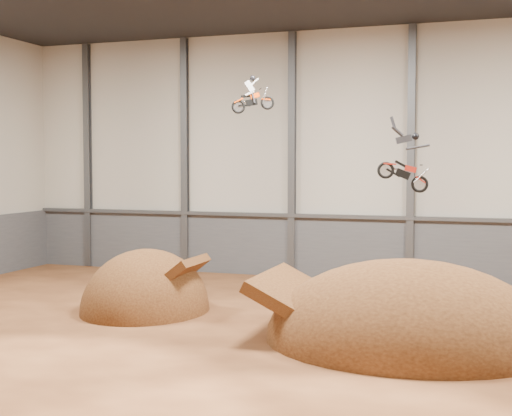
{
  "coord_description": "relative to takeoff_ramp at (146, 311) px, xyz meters",
  "views": [
    {
      "loc": [
        7.63,
        -24.39,
        6.5
      ],
      "look_at": [
        -1.88,
        4.0,
        4.64
      ],
      "focal_mm": 50.0,
      "sensor_mm": 36.0,
      "label": 1
    }
  ],
  "objects": [
    {
      "name": "steel_rail",
      "position": [
        6.87,
        11.19,
        3.55
      ],
      "size": [
        39.8,
        0.35,
        0.2
      ],
      "primitive_type": "cube",
      "color": "#47494F",
      "rests_on": "lower_band_back"
    },
    {
      "name": "steel_column_1",
      "position": [
        -3.13,
        11.24,
        7.0
      ],
      "size": [
        0.4,
        0.36,
        13.9
      ],
      "primitive_type": "cube",
      "color": "#47494F",
      "rests_on": "ground"
    },
    {
      "name": "fmx_rider_a",
      "position": [
        4.76,
        0.83,
        9.54
      ],
      "size": [
        2.13,
        1.5,
        1.89
      ],
      "primitive_type": null,
      "rotation": [
        0.0,
        -0.14,
        0.44
      ],
      "color": "#DD3F06"
    },
    {
      "name": "landing_ramp",
      "position": [
        11.61,
        -1.89,
        0.0
      ],
      "size": [
        10.45,
        9.24,
        6.03
      ],
      "primitive_type": "ellipsoid",
      "color": "#3B1F0E",
      "rests_on": "ground"
    },
    {
      "name": "steel_column_0",
      "position": [
        -9.8,
        11.24,
        7.0
      ],
      "size": [
        0.4,
        0.36,
        13.9
      ],
      "primitive_type": "cube",
      "color": "#47494F",
      "rests_on": "ground"
    },
    {
      "name": "floor",
      "position": [
        6.87,
        -3.56,
        0.0
      ],
      "size": [
        40.0,
        40.0,
        0.0
      ],
      "primitive_type": "plane",
      "color": "#4B2714",
      "rests_on": "ground"
    },
    {
      "name": "steel_column_3",
      "position": [
        10.2,
        11.24,
        7.0
      ],
      "size": [
        0.4,
        0.36,
        13.9
      ],
      "primitive_type": "cube",
      "color": "#47494F",
      "rests_on": "ground"
    },
    {
      "name": "fmx_rider_b",
      "position": [
        10.97,
        0.3,
        6.85
      ],
      "size": [
        3.54,
        1.47,
        3.23
      ],
      "primitive_type": null,
      "rotation": [
        0.0,
        0.39,
        0.21
      ],
      "color": "#AB2114"
    },
    {
      "name": "steel_column_2",
      "position": [
        3.54,
        11.24,
        7.0
      ],
      "size": [
        0.4,
        0.36,
        13.9
      ],
      "primitive_type": "cube",
      "color": "#47494F",
      "rests_on": "ground"
    },
    {
      "name": "lower_band_back",
      "position": [
        6.87,
        11.34,
        1.75
      ],
      "size": [
        39.8,
        0.18,
        3.5
      ],
      "primitive_type": "cube",
      "color": "#4B4D52",
      "rests_on": "ground"
    },
    {
      "name": "back_wall",
      "position": [
        6.87,
        11.44,
        7.0
      ],
      "size": [
        40.0,
        0.1,
        14.0
      ],
      "primitive_type": "cube",
      "color": "#BCB5A7",
      "rests_on": "ground"
    },
    {
      "name": "takeoff_ramp",
      "position": [
        0.0,
        0.0,
        0.0
      ],
      "size": [
        5.49,
        6.34,
        5.49
      ],
      "primitive_type": "ellipsoid",
      "color": "#3B1F0E",
      "rests_on": "ground"
    }
  ]
}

